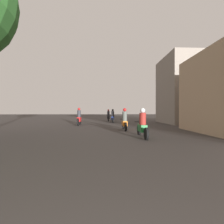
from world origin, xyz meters
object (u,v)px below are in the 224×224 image
Objects in this scene: motorcycle_orange at (125,121)px; motorcycle_black at (108,116)px; motorcycle_green at (142,125)px; building_right_far at (189,91)px; motorcycle_blue at (113,117)px; motorcycle_red at (79,118)px.

motorcycle_orange is 0.92× the size of motorcycle_black.
motorcycle_green is 3.02m from motorcycle_orange.
building_right_far is at bearing 48.86° from motorcycle_green.
motorcycle_orange is (-0.51, 2.98, 0.01)m from motorcycle_green.
motorcycle_blue is 0.96× the size of motorcycle_black.
motorcycle_green is at bearing -80.45° from motorcycle_black.
motorcycle_green is 1.10× the size of motorcycle_orange.
motorcycle_red reaches higher than motorcycle_orange.
motorcycle_green is 1.01× the size of motorcycle_black.
motorcycle_red reaches higher than motorcycle_green.
building_right_far is (7.68, 5.35, 2.91)m from motorcycle_orange.
motorcycle_red is 4.44m from motorcycle_blue.
motorcycle_orange is 0.95× the size of motorcycle_red.
motorcycle_red is 0.28× the size of building_right_far.
building_right_far reaches higher than motorcycle_blue.
building_right_far reaches higher than motorcycle_orange.
motorcycle_orange is at bearing 99.28° from motorcycle_green.
motorcycle_red is 0.97× the size of motorcycle_black.
building_right_far is at bearing -1.28° from motorcycle_blue.
motorcycle_black is 9.87m from building_right_far.
motorcycle_blue is 2.55m from motorcycle_black.
motorcycle_blue is at bearing 170.63° from building_right_far.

